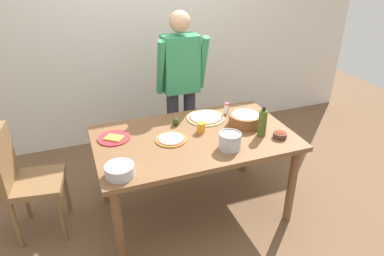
{
  "coord_description": "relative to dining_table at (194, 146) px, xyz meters",
  "views": [
    {
      "loc": [
        -0.88,
        -2.32,
        2.15
      ],
      "look_at": [
        0.0,
        0.05,
        0.81
      ],
      "focal_mm": 32.75,
      "sensor_mm": 36.0,
      "label": 1
    }
  ],
  "objects": [
    {
      "name": "person_cook",
      "position": [
        0.15,
        0.76,
        0.27
      ],
      "size": [
        0.49,
        0.25,
        1.62
      ],
      "color": "#2D2D38",
      "rests_on": "ground"
    },
    {
      "name": "salt_shaker",
      "position": [
        0.43,
        0.29,
        0.14
      ],
      "size": [
        0.04,
        0.04,
        0.11
      ],
      "color": "white",
      "rests_on": "dining_table"
    },
    {
      "name": "pizza_raw_on_board",
      "position": [
        0.21,
        0.27,
        0.1
      ],
      "size": [
        0.34,
        0.34,
        0.02
      ],
      "color": "beige",
      "rests_on": "dining_table"
    },
    {
      "name": "wall_back",
      "position": [
        0.0,
        1.6,
        0.63
      ],
      "size": [
        5.6,
        0.1,
        2.6
      ],
      "primitive_type": "cube",
      "color": "silver",
      "rests_on": "ground"
    },
    {
      "name": "cup_orange",
      "position": [
        0.08,
        0.05,
        0.13
      ],
      "size": [
        0.07,
        0.07,
        0.08
      ],
      "primitive_type": "cylinder",
      "color": "orange",
      "rests_on": "dining_table"
    },
    {
      "name": "chair_wooden_left",
      "position": [
        -1.32,
        0.22,
        -0.13
      ],
      "size": [
        0.45,
        0.45,
        0.95
      ],
      "color": "brown",
      "rests_on": "ground"
    },
    {
      "name": "steel_pot",
      "position": [
        0.19,
        -0.27,
        0.16
      ],
      "size": [
        0.17,
        0.17,
        0.13
      ],
      "color": "#B7B7BC",
      "rests_on": "dining_table"
    },
    {
      "name": "pizza_cooked_on_tray",
      "position": [
        -0.2,
        -0.0,
        0.1
      ],
      "size": [
        0.25,
        0.25,
        0.02
      ],
      "color": "#C67A33",
      "rests_on": "dining_table"
    },
    {
      "name": "ground",
      "position": [
        0.0,
        0.0,
        -0.67
      ],
      "size": [
        8.0,
        8.0,
        0.0
      ],
      "primitive_type": "plane",
      "color": "brown"
    },
    {
      "name": "olive_oil_bottle",
      "position": [
        0.52,
        -0.17,
        0.2
      ],
      "size": [
        0.07,
        0.07,
        0.26
      ],
      "color": "#47561E",
      "rests_on": "dining_table"
    },
    {
      "name": "plate_with_slice",
      "position": [
        -0.62,
        0.18,
        0.1
      ],
      "size": [
        0.26,
        0.26,
        0.02
      ],
      "color": "red",
      "rests_on": "dining_table"
    },
    {
      "name": "popcorn_bowl",
      "position": [
        0.48,
        0.04,
        0.15
      ],
      "size": [
        0.28,
        0.28,
        0.11
      ],
      "color": "brown",
      "rests_on": "dining_table"
    },
    {
      "name": "small_sauce_bowl",
      "position": [
        0.64,
        -0.26,
        0.12
      ],
      "size": [
        0.11,
        0.11,
        0.06
      ],
      "color": "#4C2D1E",
      "rests_on": "dining_table"
    },
    {
      "name": "dining_table",
      "position": [
        0.0,
        0.0,
        0.0
      ],
      "size": [
        1.6,
        0.96,
        0.76
      ],
      "color": "brown",
      "rests_on": "ground"
    },
    {
      "name": "avocado",
      "position": [
        -0.08,
        0.24,
        0.13
      ],
      "size": [
        0.06,
        0.06,
        0.07
      ],
      "primitive_type": "ellipsoid",
      "color": "#2D4219",
      "rests_on": "dining_table"
    },
    {
      "name": "mixing_bowl_steel",
      "position": [
        -0.66,
        -0.34,
        0.13
      ],
      "size": [
        0.2,
        0.2,
        0.08
      ],
      "color": "#B7B7BC",
      "rests_on": "dining_table"
    }
  ]
}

